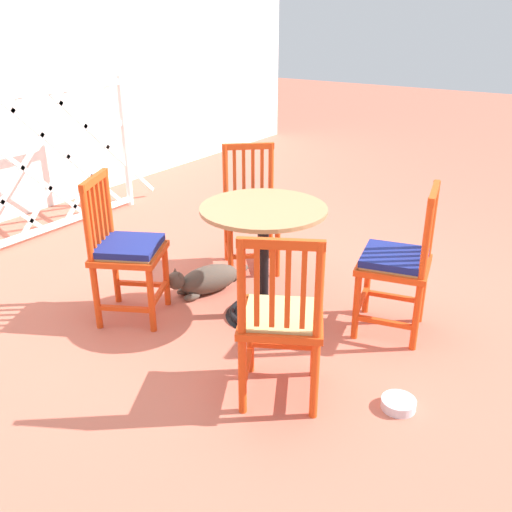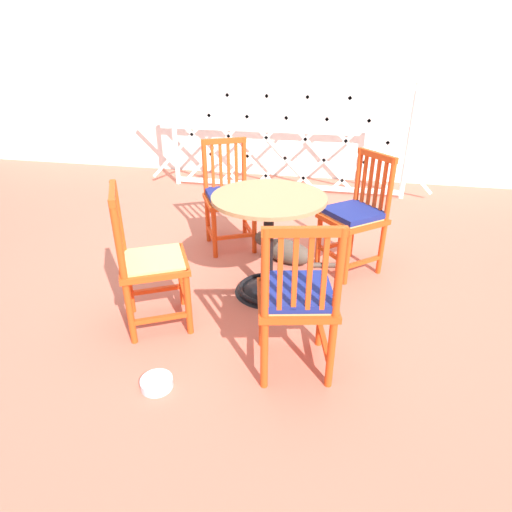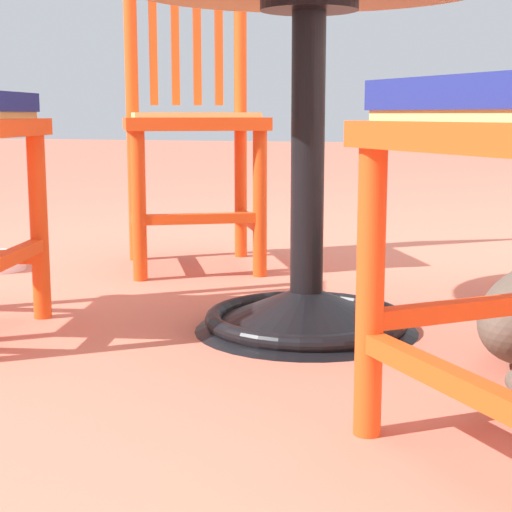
# 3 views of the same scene
# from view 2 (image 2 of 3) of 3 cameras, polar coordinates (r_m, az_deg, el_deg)

# --- Properties ---
(ground_plane) EXTENTS (24.00, 24.00, 0.00)m
(ground_plane) POSITION_cam_2_polar(r_m,az_deg,el_deg) (2.93, -0.04, -6.72)
(ground_plane) COLOR #BC604C
(building_wall_backdrop) EXTENTS (10.00, 0.20, 2.80)m
(building_wall_backdrop) POSITION_cam_2_polar(r_m,az_deg,el_deg) (5.67, 7.39, 24.55)
(building_wall_backdrop) COLOR white
(building_wall_backdrop) RESTS_ON ground_plane
(lattice_fence_panel) EXTENTS (3.41, 0.06, 1.25)m
(lattice_fence_panel) POSITION_cam_2_polar(r_m,az_deg,el_deg) (5.07, 4.04, 15.58)
(lattice_fence_panel) COLOR white
(lattice_fence_panel) RESTS_ON ground_plane
(cafe_table) EXTENTS (0.76, 0.76, 0.73)m
(cafe_table) POSITION_cam_2_polar(r_m,az_deg,el_deg) (2.95, 1.66, -0.10)
(cafe_table) COLOR black
(cafe_table) RESTS_ON ground_plane
(orange_chair_at_corner) EXTENTS (0.54, 0.54, 0.91)m
(orange_chair_at_corner) POSITION_cam_2_polar(r_m,az_deg,el_deg) (3.61, -3.66, 7.87)
(orange_chair_at_corner) COLOR #D64214
(orange_chair_at_corner) RESTS_ON ground_plane
(orange_chair_near_fence) EXTENTS (0.54, 0.54, 0.91)m
(orange_chair_near_fence) POSITION_cam_2_polar(r_m,az_deg,el_deg) (2.63, -14.30, -0.95)
(orange_chair_near_fence) COLOR #D64214
(orange_chair_near_fence) RESTS_ON ground_plane
(orange_chair_facing_out) EXTENTS (0.48, 0.48, 0.91)m
(orange_chair_facing_out) POSITION_cam_2_polar(r_m,az_deg,el_deg) (2.19, 5.51, -5.80)
(orange_chair_facing_out) COLOR #D64214
(orange_chair_facing_out) RESTS_ON ground_plane
(orange_chair_tucked_in) EXTENTS (0.56, 0.56, 0.91)m
(orange_chair_tucked_in) POSITION_cam_2_polar(r_m,az_deg,el_deg) (3.29, 13.20, 5.25)
(orange_chair_tucked_in) COLOR #D64214
(orange_chair_tucked_in) RESTS_ON ground_plane
(tabby_cat) EXTENTS (0.74, 0.36, 0.23)m
(tabby_cat) POSITION_cam_2_polar(r_m,az_deg,el_deg) (3.47, 3.73, 0.78)
(tabby_cat) COLOR #4C4238
(tabby_cat) RESTS_ON ground_plane
(pet_water_bowl) EXTENTS (0.17, 0.17, 0.05)m
(pet_water_bowl) POSITION_cam_2_polar(r_m,az_deg,el_deg) (2.38, -13.26, -16.35)
(pet_water_bowl) COLOR silver
(pet_water_bowl) RESTS_ON ground_plane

